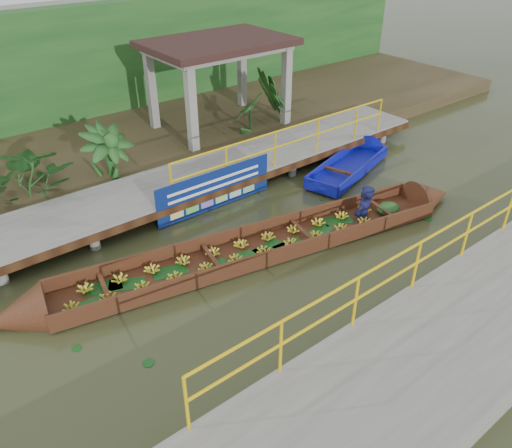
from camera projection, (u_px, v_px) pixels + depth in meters
ground at (272, 255)px, 11.16m from camera, size 80.00×80.00×0.00m
land_strip at (123, 142)px, 16.02m from camera, size 30.00×8.00×0.45m
far_dock at (190, 180)px, 13.19m from camera, size 16.00×2.06×1.66m
near_dock at (469, 331)px, 8.73m from camera, size 18.00×2.40×1.73m
pavilion at (218, 52)px, 15.41m from camera, size 4.40×3.00×3.00m
foliage_backdrop at (83, 70)px, 16.74m from camera, size 30.00×0.80×4.00m
vendor_boat at (271, 241)px, 11.22m from camera, size 11.27×3.30×2.30m
moored_blue_boat at (361, 157)px, 15.19m from camera, size 4.02×2.09×0.93m
blue_banner at (215, 189)px, 12.60m from camera, size 3.36×0.04×1.05m
tropical_plants at (93, 149)px, 13.12m from camera, size 14.23×1.23×1.53m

